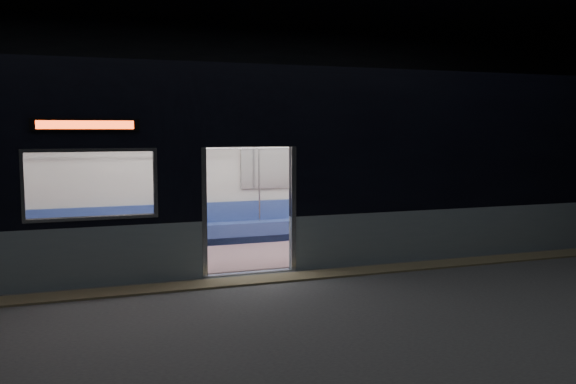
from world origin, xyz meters
TOP-DOWN VIEW (x-y plane):
  - station_floor at (0.00, 0.00)m, footprint 24.00×14.00m
  - station_envelope at (0.00, 0.00)m, footprint 24.00×14.00m
  - tactile_strip at (0.00, 0.55)m, footprint 22.80×0.50m
  - metro_car at (-0.00, 2.54)m, footprint 18.00×3.04m
  - passenger at (4.76, 3.55)m, footprint 0.43×0.71m
  - handbag at (4.75, 3.32)m, footprint 0.31×0.28m
  - transit_map at (1.23, 3.85)m, footprint 1.10×0.03m

SIDE VIEW (x-z plane):
  - station_floor at x=0.00m, z-range -0.01..0.00m
  - tactile_strip at x=0.00m, z-range 0.00..0.03m
  - handbag at x=4.75m, z-range 0.61..0.74m
  - passenger at x=4.76m, z-range 0.11..1.49m
  - transit_map at x=1.23m, z-range 1.15..1.87m
  - metro_car at x=0.00m, z-range 0.17..3.52m
  - station_envelope at x=0.00m, z-range 1.16..6.16m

